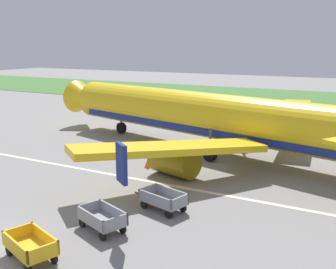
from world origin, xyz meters
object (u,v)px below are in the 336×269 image
(baggage_cart_third_in_row, at_px, (30,246))
(traffic_cone_near_plane, at_px, (150,199))
(baggage_cart_fourth_in_row, at_px, (102,218))
(baggage_cart_far_end, at_px, (163,200))
(airplane, at_px, (212,117))
(traffic_cone_mid_apron, at_px, (148,163))

(baggage_cart_third_in_row, xyz_separation_m, traffic_cone_near_plane, (1.34, 7.48, -0.25))
(baggage_cart_fourth_in_row, height_order, traffic_cone_near_plane, baggage_cart_fourth_in_row)
(baggage_cart_far_end, xyz_separation_m, traffic_cone_near_plane, (-0.97, 0.23, -0.25))
(traffic_cone_near_plane, bearing_deg, airplane, 96.55)
(airplane, height_order, baggage_cart_fourth_in_row, airplane)
(airplane, distance_m, traffic_cone_mid_apron, 7.23)
(airplane, relative_size, baggage_cart_far_end, 10.29)
(traffic_cone_near_plane, relative_size, traffic_cone_mid_apron, 0.98)
(traffic_cone_near_plane, bearing_deg, traffic_cone_mid_apron, 122.45)
(baggage_cart_far_end, relative_size, traffic_cone_mid_apron, 5.03)
(traffic_cone_mid_apron, bearing_deg, baggage_cart_far_end, -52.57)
(baggage_cart_far_end, distance_m, traffic_cone_mid_apron, 8.00)
(baggage_cart_far_end, bearing_deg, traffic_cone_near_plane, 166.71)
(traffic_cone_mid_apron, bearing_deg, traffic_cone_near_plane, -57.55)
(traffic_cone_near_plane, xyz_separation_m, traffic_cone_mid_apron, (-3.89, 6.12, 0.01))
(baggage_cart_third_in_row, height_order, traffic_cone_mid_apron, baggage_cart_third_in_row)
(baggage_cart_fourth_in_row, distance_m, baggage_cart_far_end, 3.85)
(baggage_cart_third_in_row, bearing_deg, baggage_cart_fourth_in_row, 76.09)
(airplane, xyz_separation_m, traffic_cone_mid_apron, (-2.47, -6.24, -2.69))
(baggage_cart_third_in_row, relative_size, baggage_cart_fourth_in_row, 1.00)
(airplane, height_order, traffic_cone_near_plane, airplane)
(traffic_cone_mid_apron, bearing_deg, baggage_cart_fourth_in_row, -70.81)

